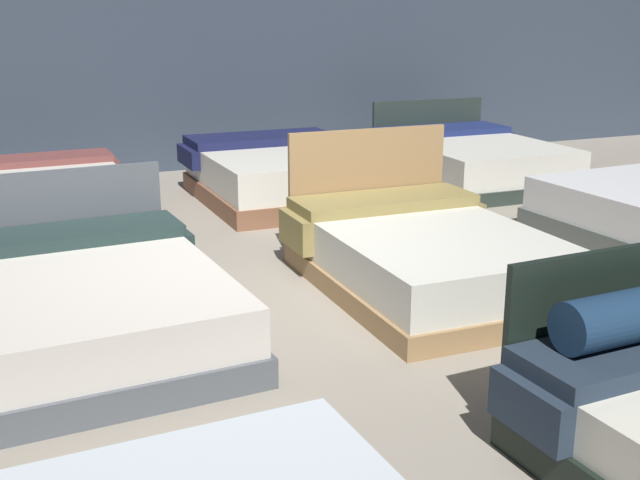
{
  "coord_description": "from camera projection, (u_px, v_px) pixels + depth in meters",
  "views": [
    {
      "loc": [
        -1.66,
        -4.71,
        1.92
      ],
      "look_at": [
        0.2,
        -0.37,
        0.55
      ],
      "focal_mm": 44.41,
      "sensor_mm": 36.0,
      "label": 1
    }
  ],
  "objects": [
    {
      "name": "bed_11",
      "position": [
        470.0,
        160.0,
        9.14
      ],
      "size": [
        1.72,
        2.2,
        0.86
      ],
      "rotation": [
        0.0,
        0.0,
        -0.02
      ],
      "color": "#27312C",
      "rests_on": "ground_plane"
    },
    {
      "name": "bed_9",
      "position": [
        43.0,
        200.0,
        7.34
      ],
      "size": [
        1.65,
        2.09,
        0.52
      ],
      "rotation": [
        0.0,
        0.0,
        0.03
      ],
      "color": "#282A36",
      "rests_on": "ground_plane"
    },
    {
      "name": "showroom_back_wall",
      "position": [
        124.0,
        26.0,
        9.22
      ],
      "size": [
        18.0,
        0.06,
        3.5
      ],
      "primitive_type": "cube",
      "color": "#333D4C",
      "rests_on": "ground_plane"
    },
    {
      "name": "bed_10",
      "position": [
        280.0,
        174.0,
        8.28
      ],
      "size": [
        1.74,
        2.01,
        0.61
      ],
      "rotation": [
        0.0,
        0.0,
        0.0
      ],
      "color": "brown",
      "rests_on": "ground_plane"
    },
    {
      "name": "bed_6",
      "position": [
        424.0,
        254.0,
        5.65
      ],
      "size": [
        1.56,
        2.1,
        1.02
      ],
      "rotation": [
        0.0,
        0.0,
        -0.02
      ],
      "color": "#9B764C",
      "rests_on": "ground_plane"
    },
    {
      "name": "ground_plane",
      "position": [
        270.0,
        309.0,
        5.32
      ],
      "size": [
        18.0,
        18.0,
        0.02
      ],
      "primitive_type": "cube",
      "color": "gray"
    },
    {
      "name": "bed_5",
      "position": [
        88.0,
        303.0,
        4.74
      ],
      "size": [
        1.68,
        2.16,
        0.88
      ],
      "rotation": [
        0.0,
        0.0,
        0.05
      ],
      "color": "#52585F",
      "rests_on": "ground_plane"
    }
  ]
}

